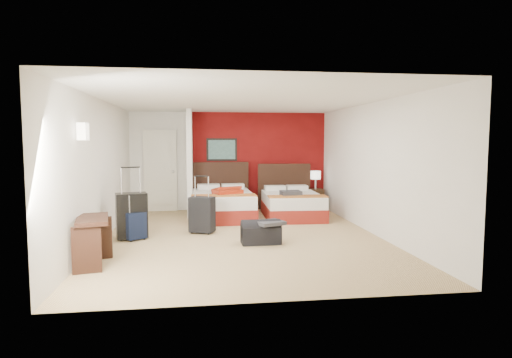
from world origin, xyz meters
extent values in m
plane|color=#D6B984|center=(0.00, 0.00, 0.00)|extent=(6.50, 6.50, 0.00)
cube|color=white|center=(0.00, 3.25, 1.25)|extent=(5.00, 0.04, 2.50)
cube|color=white|center=(-2.50, 0.00, 1.25)|extent=(0.04, 6.50, 2.50)
cube|color=black|center=(-0.20, 3.19, 1.55)|extent=(0.78, 0.03, 0.58)
cube|color=white|center=(-2.38, -1.50, 1.90)|extent=(0.12, 0.20, 0.24)
cube|color=maroon|center=(0.75, 3.23, 1.25)|extent=(3.50, 0.04, 2.50)
cube|color=silver|center=(-1.00, 2.61, 1.25)|extent=(0.12, 1.20, 2.50)
cube|color=silver|center=(-1.75, 3.20, 1.02)|extent=(0.82, 0.06, 2.05)
cube|color=silver|center=(-0.26, 1.99, 0.29)|extent=(1.40, 1.98, 0.59)
cube|color=white|center=(1.36, 1.89, 0.27)|extent=(1.34, 1.87, 0.55)
cube|color=#A0240D|center=(-0.16, 1.89, 0.64)|extent=(0.87, 1.00, 0.10)
cube|color=#39393E|center=(1.26, 1.59, 0.60)|extent=(0.46, 0.37, 0.11)
cube|color=#311E10|center=(2.16, 2.80, 0.27)|extent=(0.41, 0.41, 0.55)
cylinder|color=white|center=(2.16, 2.80, 0.78)|extent=(0.31, 0.31, 0.46)
cube|color=black|center=(-2.00, 0.09, 0.40)|extent=(0.60, 0.46, 0.81)
cube|color=black|center=(-0.74, 0.42, 0.34)|extent=(0.53, 0.44, 0.67)
cube|color=black|center=(-1.92, -0.02, 0.24)|extent=(0.40, 0.36, 0.47)
cube|color=black|center=(0.26, -0.56, 0.17)|extent=(0.68, 0.38, 0.34)
cube|color=#3B3A40|center=(0.41, -0.61, 0.37)|extent=(0.56, 0.52, 0.06)
cube|color=black|center=(-2.28, -1.56, 0.35)|extent=(0.58, 0.91, 0.70)
camera|label=1|loc=(-0.78, -7.73, 1.77)|focal=29.93mm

